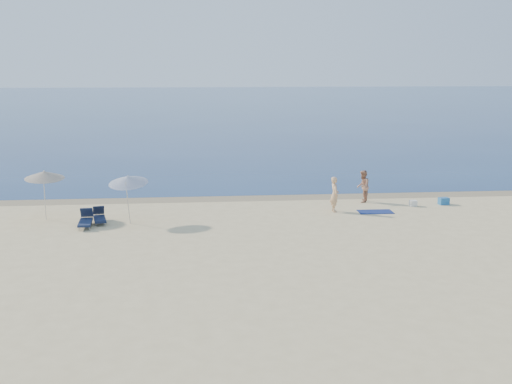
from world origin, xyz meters
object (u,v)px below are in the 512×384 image
person_left (335,194)px  blue_cooler (444,201)px  person_right (363,186)px  umbrella_near (128,180)px

person_left → blue_cooler: bearing=-83.6°
person_right → umbrella_near: bearing=-52.2°
blue_cooler → umbrella_near: umbrella_near is taller
person_left → umbrella_near: 9.60m
person_left → blue_cooler: person_left is taller
person_right → blue_cooler: 4.05m
blue_cooler → person_left: bearing=-177.6°
person_left → person_right: bearing=-47.3°
person_left → umbrella_near: size_ratio=0.74×
person_left → umbrella_near: umbrella_near is taller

